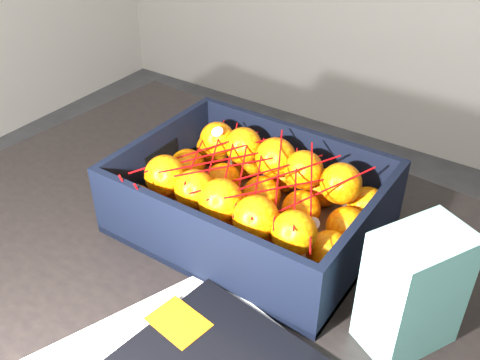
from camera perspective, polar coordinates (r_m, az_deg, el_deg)
The scene contains 5 objects.
table at distance 0.89m, azimuth 0.59°, elevation -14.48°, with size 1.25×0.88×0.75m.
produce_crate at distance 0.87m, azimuth 1.11°, elevation -2.98°, with size 0.39×0.30×0.12m.
clementine_heap at distance 0.86m, azimuth 1.33°, elevation -1.76°, with size 0.38×0.27×0.12m.
mesh_net at distance 0.83m, azimuth 0.49°, elevation 0.93°, with size 0.32×0.26×0.09m.
retail_carton at distance 0.71m, azimuth 17.68°, elevation -10.92°, with size 0.08×0.11×0.17m, color white.
Camera 1 is at (0.49, -0.49, 1.32)m, focal length 40.83 mm.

